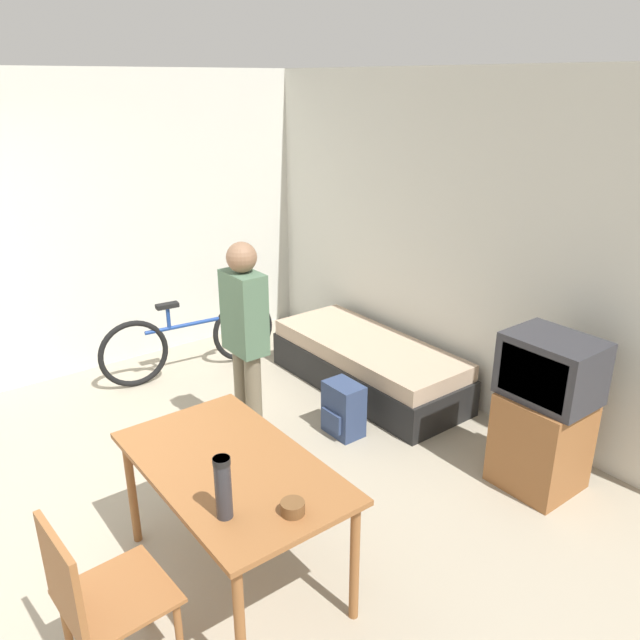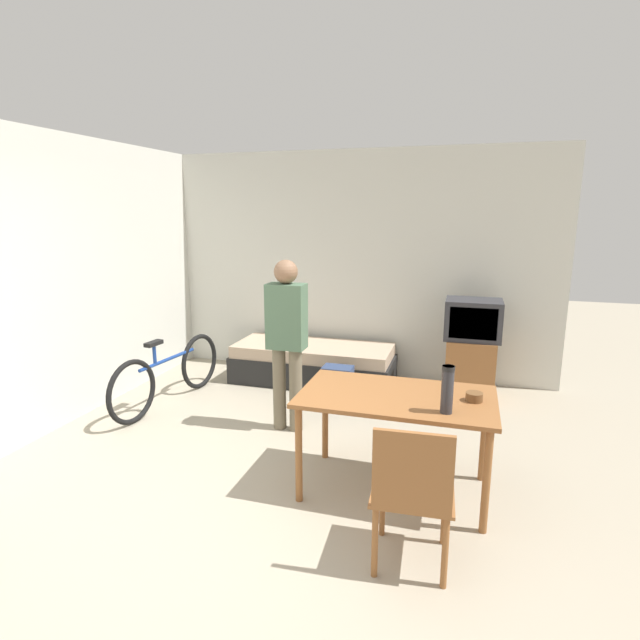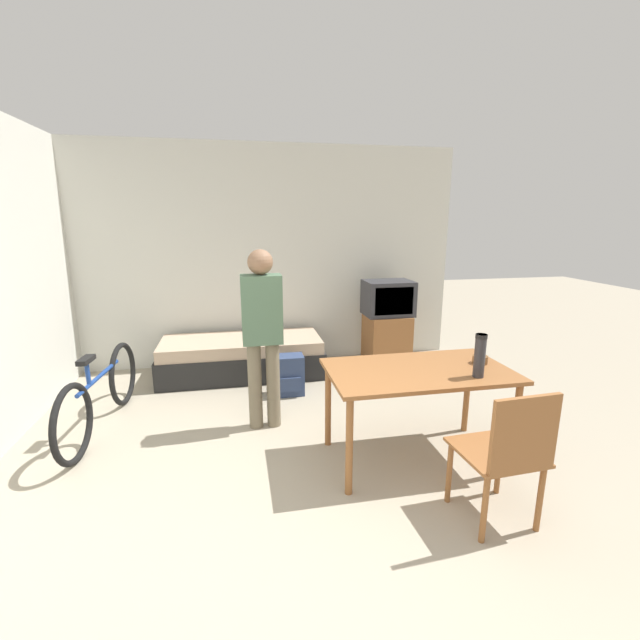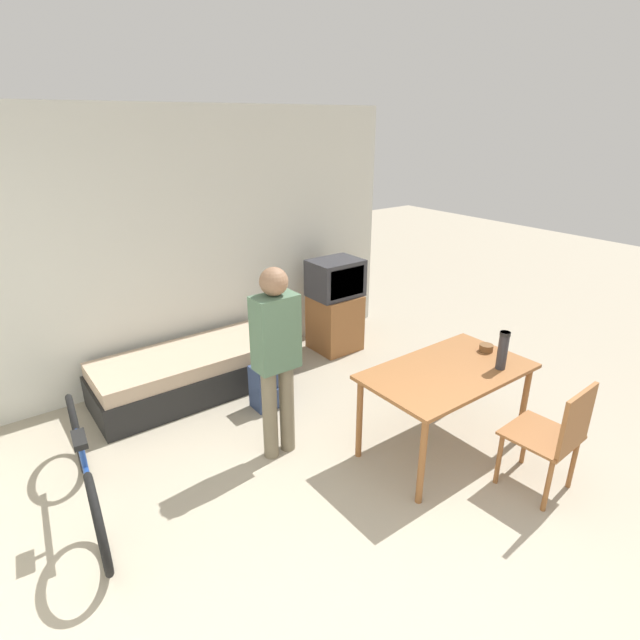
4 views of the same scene
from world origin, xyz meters
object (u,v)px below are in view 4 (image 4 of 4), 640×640
object	(u,v)px
person_standing	(276,352)
mate_bowl	(486,348)
backpack	(268,386)
wooden_chair	(556,434)
tv	(335,305)
bicycle	(86,472)
daybed	(192,372)
thermos_flask	(503,349)
dining_table	(447,379)

from	to	relation	value
person_standing	mate_bowl	size ratio (longest dim) A/B	13.92
backpack	mate_bowl	bearing A→B (deg)	-46.67
wooden_chair	person_standing	bearing A→B (deg)	129.75
tv	bicycle	xyz separation A→B (m)	(-3.02, -1.08, -0.22)
tv	daybed	bearing A→B (deg)	178.85
wooden_chair	person_standing	xyz separation A→B (m)	(-1.31, 1.58, 0.41)
tv	mate_bowl	xyz separation A→B (m)	(0.01, -2.04, 0.22)
daybed	person_standing	world-z (taller)	person_standing
wooden_chair	bicycle	bearing A→B (deg)	146.46
tv	mate_bowl	world-z (taller)	tv
wooden_chair	mate_bowl	size ratio (longest dim) A/B	7.89
person_standing	wooden_chair	bearing A→B (deg)	-50.25
tv	thermos_flask	size ratio (longest dim) A/B	3.48
bicycle	backpack	world-z (taller)	bicycle
dining_table	person_standing	bearing A→B (deg)	145.37
tv	wooden_chair	bearing A→B (deg)	-95.95
tv	wooden_chair	distance (m)	2.90
bicycle	daybed	bearing A→B (deg)	41.94
tv	dining_table	size ratio (longest dim) A/B	0.80
tv	dining_table	distance (m)	2.13
bicycle	backpack	xyz separation A→B (m)	(1.71, 0.44, -0.11)
wooden_chair	backpack	bearing A→B (deg)	114.22
bicycle	person_standing	distance (m)	1.54
wooden_chair	thermos_flask	distance (m)	0.72
person_standing	thermos_flask	xyz separation A→B (m)	(1.45, -0.99, -0.01)
wooden_chair	tv	bearing A→B (deg)	84.05
daybed	backpack	xyz separation A→B (m)	(0.47, -0.68, -0.01)
thermos_flask	backpack	world-z (taller)	thermos_flask
daybed	dining_table	world-z (taller)	dining_table
backpack	daybed	bearing A→B (deg)	125.01
dining_table	wooden_chair	xyz separation A→B (m)	(0.21, -0.81, -0.15)
wooden_chair	backpack	distance (m)	2.48
thermos_flask	backpack	bearing A→B (deg)	124.70
wooden_chair	mate_bowl	distance (m)	0.94
thermos_flask	mate_bowl	xyz separation A→B (m)	(0.17, 0.26, -0.14)
wooden_chair	backpack	xyz separation A→B (m)	(-1.01, 2.24, -0.30)
tv	dining_table	world-z (taller)	tv
bicycle	mate_bowl	world-z (taller)	mate_bowl
thermos_flask	wooden_chair	bearing A→B (deg)	-103.27
daybed	mate_bowl	bearing A→B (deg)	-49.17
tv	wooden_chair	xyz separation A→B (m)	(-0.30, -2.88, -0.04)
wooden_chair	bicycle	xyz separation A→B (m)	(-2.72, 1.80, -0.18)
mate_bowl	thermos_flask	bearing A→B (deg)	-123.65
thermos_flask	mate_bowl	distance (m)	0.34
thermos_flask	daybed	bearing A→B (deg)	124.79
bicycle	person_standing	size ratio (longest dim) A/B	1.07
tv	wooden_chair	size ratio (longest dim) A/B	1.21
wooden_chair	thermos_flask	bearing A→B (deg)	76.73
thermos_flask	mate_bowl	world-z (taller)	thermos_flask
dining_table	wooden_chair	distance (m)	0.85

